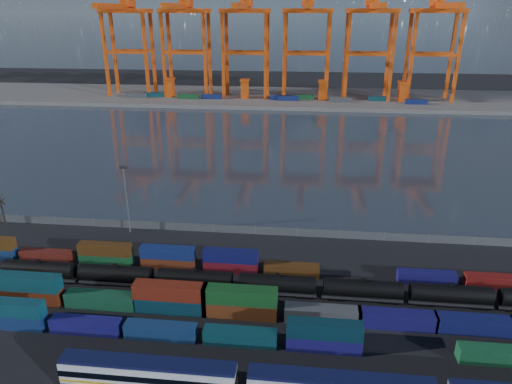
# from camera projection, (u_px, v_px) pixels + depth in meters

# --- Properties ---
(ground) EXTENTS (700.00, 700.00, 0.00)m
(ground) POSITION_uv_depth(u_px,v_px,m) (238.00, 304.00, 82.56)
(ground) COLOR black
(ground) RESTS_ON ground
(harbor_water) EXTENTS (700.00, 700.00, 0.00)m
(harbor_water) POSITION_uv_depth(u_px,v_px,m) (276.00, 146.00, 179.66)
(harbor_water) COLOR #2B333E
(harbor_water) RESTS_ON ground
(far_quay) EXTENTS (700.00, 70.00, 2.00)m
(far_quay) POSITION_uv_depth(u_px,v_px,m) (288.00, 98.00, 276.40)
(far_quay) COLOR #514F4C
(far_quay) RESTS_ON ground
(container_row_south) EXTENTS (138.75, 2.38, 5.07)m
(container_row_south) POSITION_uv_depth(u_px,v_px,m) (97.00, 323.00, 74.37)
(container_row_south) COLOR #444749
(container_row_south) RESTS_ON ground
(container_row_mid) EXTENTS (142.14, 2.63, 5.60)m
(container_row_mid) POSITION_uv_depth(u_px,v_px,m) (162.00, 301.00, 79.91)
(container_row_mid) COLOR #36383B
(container_row_mid) RESTS_ON ground
(container_row_north) EXTENTS (141.53, 2.26, 4.81)m
(container_row_north) POSITION_uv_depth(u_px,v_px,m) (189.00, 261.00, 93.07)
(container_row_north) COLOR #0F1C4F
(container_row_north) RESTS_ON ground
(tanker_string) EXTENTS (107.57, 3.13, 4.48)m
(tanker_string) POSITION_uv_depth(u_px,v_px,m) (277.00, 284.00, 84.41)
(tanker_string) COLOR black
(tanker_string) RESTS_ON ground
(waterfront_fence) EXTENTS (160.12, 0.12, 2.20)m
(waterfront_fence) POSITION_uv_depth(u_px,v_px,m) (255.00, 230.00, 108.08)
(waterfront_fence) COLOR #595B5E
(waterfront_fence) RESTS_ON ground
(bare_tree) EXTENTS (2.15, 2.11, 8.04)m
(bare_tree) POSITION_uv_depth(u_px,v_px,m) (2.00, 210.00, 111.91)
(bare_tree) COLOR black
(bare_tree) RESTS_ON ground
(yard_light_mast) EXTENTS (1.60, 0.40, 16.60)m
(yard_light_mast) POSITION_uv_depth(u_px,v_px,m) (126.00, 196.00, 106.20)
(yard_light_mast) COLOR slate
(yard_light_mast) RESTS_ON ground
(gantry_cranes) EXTENTS (202.78, 53.34, 72.23)m
(gantry_cranes) POSITION_uv_depth(u_px,v_px,m) (276.00, 22.00, 254.87)
(gantry_cranes) COLOR #E84F10
(gantry_cranes) RESTS_ON ground
(quay_containers) EXTENTS (172.58, 10.99, 2.60)m
(quay_containers) POSITION_uv_depth(u_px,v_px,m) (268.00, 98.00, 263.21)
(quay_containers) COLOR navy
(quay_containers) RESTS_ON far_quay
(straddle_carriers) EXTENTS (140.00, 7.00, 11.10)m
(straddle_carriers) POSITION_uv_depth(u_px,v_px,m) (283.00, 89.00, 264.90)
(straddle_carriers) COLOR #E84F10
(straddle_carriers) RESTS_ON far_quay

